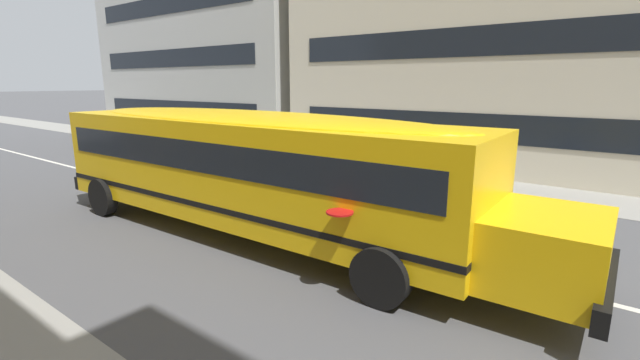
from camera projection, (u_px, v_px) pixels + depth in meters
name	position (u px, v px, depth m)	size (l,w,h in m)	color
ground_plane	(262.00, 215.00, 12.11)	(400.00, 400.00, 0.00)	#4C4C4F
sidewalk_far	(388.00, 173.00, 17.71)	(120.00, 3.00, 0.01)	gray
lane_centreline	(262.00, 215.00, 12.11)	(110.00, 0.16, 0.01)	silver
school_bus	(254.00, 163.00, 10.17)	(13.40, 3.19, 2.98)	yellow
parked_car_green_end_of_row	(167.00, 137.00, 22.43)	(3.97, 2.02, 1.64)	#236038
parked_car_beige_by_entrance	(115.00, 131.00, 25.60)	(3.91, 1.89, 1.64)	#C1B28E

